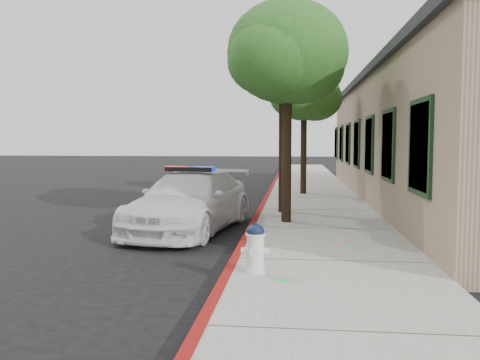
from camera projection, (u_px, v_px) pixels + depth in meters
name	position (u px, v px, depth m)	size (l,w,h in m)	color
ground	(231.00, 267.00, 8.17)	(120.00, 120.00, 0.00)	black
sidewalk	(321.00, 231.00, 10.96)	(3.20, 60.00, 0.15)	gray
red_curb	(251.00, 230.00, 11.13)	(0.14, 60.00, 0.16)	maroon
clapboard_building	(471.00, 139.00, 16.19)	(7.30, 20.89, 4.24)	tan
police_car	(190.00, 201.00, 11.41)	(2.63, 4.92, 1.47)	white
fire_hydrant	(255.00, 248.00, 7.20)	(0.41, 0.36, 0.73)	white
street_tree_near	(288.00, 57.00, 11.54)	(2.81, 2.94, 5.14)	black
street_tree_mid	(284.00, 59.00, 13.21)	(3.07, 2.83, 5.40)	black
street_tree_far	(305.00, 94.00, 17.91)	(2.64, 2.54, 4.77)	black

